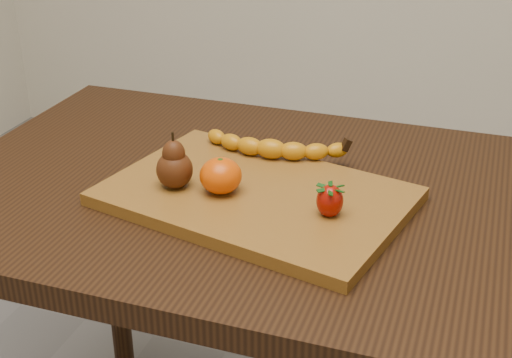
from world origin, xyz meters
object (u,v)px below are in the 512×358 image
(cutting_board, at_px, (256,196))
(pear, at_px, (174,160))
(mandarin, at_px, (221,176))
(table, at_px, (245,236))

(cutting_board, height_order, pear, pear)
(pear, height_order, mandarin, pear)
(cutting_board, height_order, mandarin, mandarin)
(cutting_board, bearing_deg, pear, -155.37)
(pear, bearing_deg, mandarin, 4.27)
(table, relative_size, mandarin, 15.42)
(cutting_board, distance_m, pear, 0.14)
(table, xyz_separation_m, pear, (-0.09, -0.08, 0.16))
(table, distance_m, pear, 0.20)
(mandarin, bearing_deg, cutting_board, 22.91)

